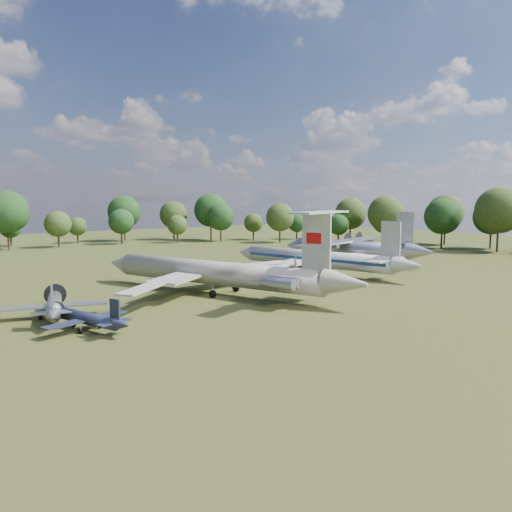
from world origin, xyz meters
TOP-DOWN VIEW (x-y plane):
  - ground at (0.00, 0.00)m, footprint 300.00×300.00m
  - il62_airliner at (-1.66, -0.87)m, footprint 50.98×57.85m
  - tu104_jet at (23.93, 4.25)m, footprint 39.85×47.94m
  - an12_transport at (39.95, 10.24)m, footprint 40.42×43.31m
  - small_prop_west at (-23.28, -10.12)m, footprint 13.05×15.37m
  - small_prop_northwest at (-24.53, -2.39)m, footprint 15.72×18.50m
  - person_on_il62 at (2.70, -13.40)m, footprint 0.70×0.68m

SIDE VIEW (x-z plane):
  - ground at x=0.00m, z-range 0.00..0.00m
  - small_prop_west at x=-23.28m, z-range 0.00..1.92m
  - small_prop_northwest at x=-24.53m, z-range 0.00..2.32m
  - tu104_jet at x=23.93m, z-range 0.00..4.22m
  - il62_airliner at x=-1.66m, z-range 0.00..4.74m
  - an12_transport at x=39.95m, z-range 0.00..4.84m
  - person_on_il62 at x=2.70m, z-range 4.74..6.36m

